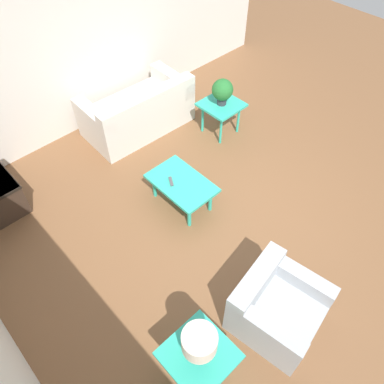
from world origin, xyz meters
name	(u,v)px	position (x,y,z in m)	size (l,w,h in m)	color
ground_plane	(234,212)	(0.00, 0.00, 0.00)	(14.00, 14.00, 0.00)	brown
wall_right	(90,38)	(3.06, 0.00, 1.35)	(0.12, 7.20, 2.70)	silver
sofa	(139,112)	(2.30, -0.18, 0.32)	(0.99, 1.75, 0.83)	silver
armchair	(276,307)	(-1.30, 0.80, 0.28)	(0.95, 0.97, 0.68)	#A8ADB2
coffee_table	(182,185)	(0.61, 0.40, 0.36)	(0.91, 0.58, 0.42)	#2DB79E
side_table_plant	(221,108)	(1.33, -1.09, 0.47)	(0.60, 0.60, 0.55)	#2DB79E
side_table_lamp	(199,357)	(-1.15, 1.78, 0.47)	(0.60, 0.60, 0.55)	#2DB79E
potted_plant	(222,90)	(1.33, -1.09, 0.79)	(0.33, 0.33, 0.42)	#333338
table_lamp	(199,343)	(-1.15, 1.78, 0.83)	(0.31, 0.31, 0.42)	#333333
remote_control	(171,181)	(0.71, 0.50, 0.43)	(0.16, 0.12, 0.02)	#4C4C51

